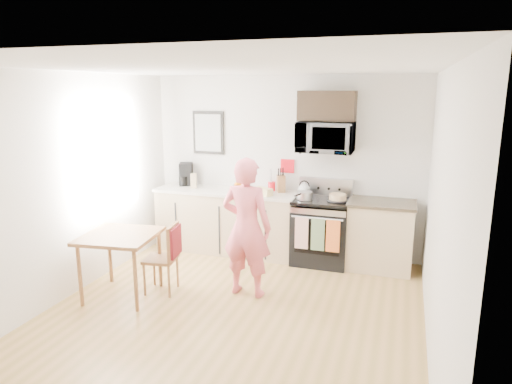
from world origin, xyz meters
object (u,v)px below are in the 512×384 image
(dining_table, at_px, (120,241))
(cake, at_px, (338,198))
(microwave, at_px, (326,137))
(chair, at_px, (170,249))
(range, at_px, (321,232))
(person, at_px, (246,227))

(dining_table, height_order, cake, cake)
(microwave, distance_m, chair, 2.56)
(range, bearing_deg, dining_table, -138.27)
(cake, bearing_deg, microwave, 143.27)
(cake, bearing_deg, range, 164.99)
(chair, height_order, cake, cake)
(dining_table, bearing_deg, microwave, 43.33)
(range, height_order, cake, range)
(range, height_order, dining_table, range)
(microwave, xyz_separation_m, dining_table, (-2.03, -1.92, -1.09))
(dining_table, height_order, chair, chair)
(person, height_order, dining_table, person)
(range, xyz_separation_m, chair, (-1.54, -1.54, 0.11))
(person, bearing_deg, range, -114.01)
(range, distance_m, cake, 0.58)
(range, height_order, microwave, microwave)
(range, distance_m, microwave, 1.33)
(dining_table, xyz_separation_m, chair, (0.49, 0.27, -0.13))
(microwave, xyz_separation_m, person, (-0.65, -1.40, -0.93))
(dining_table, distance_m, cake, 2.87)
(range, bearing_deg, person, -116.72)
(chair, xyz_separation_m, cake, (1.75, 1.48, 0.42))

